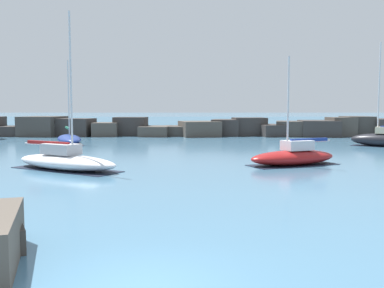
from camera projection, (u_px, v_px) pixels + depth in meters
open_sea_beyond at (190, 121)px, 116.72m from camera, size 400.00×116.00×0.01m
breakwater_jetty at (202, 128)px, 56.81m from camera, size 66.90×7.09×2.59m
sailboat_moored_1 at (67, 160)px, 26.00m from camera, size 7.80×5.86×9.40m
sailboat_moored_2 at (71, 139)px, 44.82m from camera, size 4.91×7.98×8.57m
sailboat_moored_3 at (296, 156)px, 28.04m from camera, size 6.68×4.54×7.07m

